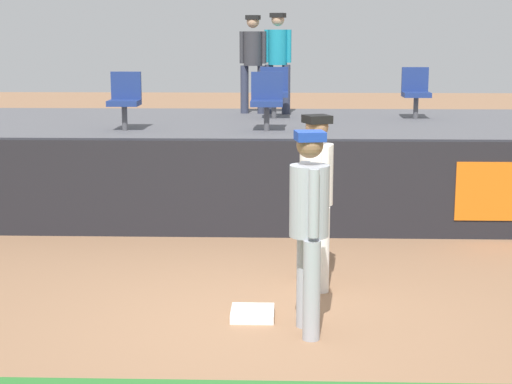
# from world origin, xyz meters

# --- Properties ---
(ground_plane) EXTENTS (60.00, 60.00, 0.00)m
(ground_plane) POSITION_xyz_m (0.00, 0.00, 0.00)
(ground_plane) COLOR #936B4C
(first_base) EXTENTS (0.40, 0.40, 0.08)m
(first_base) POSITION_xyz_m (-0.15, 0.10, 0.04)
(first_base) COLOR white
(first_base) RESTS_ON ground_plane
(player_fielder_home) EXTENTS (0.45, 0.58, 1.80)m
(player_fielder_home) POSITION_xyz_m (0.47, 1.07, 1.04)
(player_fielder_home) COLOR white
(player_fielder_home) RESTS_ON ground_plane
(player_runner_visitor) EXTENTS (0.39, 0.50, 1.79)m
(player_runner_visitor) POSITION_xyz_m (0.35, -0.27, 1.04)
(player_runner_visitor) COLOR #9EA3AD
(player_runner_visitor) RESTS_ON ground_plane
(field_wall) EXTENTS (18.00, 0.26, 1.26)m
(field_wall) POSITION_xyz_m (0.02, 3.27, 0.63)
(field_wall) COLOR black
(field_wall) RESTS_ON ground_plane
(bleacher_platform) EXTENTS (18.00, 4.80, 1.22)m
(bleacher_platform) POSITION_xyz_m (0.00, 5.84, 0.61)
(bleacher_platform) COLOR #59595E
(bleacher_platform) RESTS_ON ground_plane
(seat_front_center) EXTENTS (0.46, 0.44, 0.84)m
(seat_front_center) POSITION_xyz_m (-0.11, 4.71, 1.69)
(seat_front_center) COLOR #4C4C51
(seat_front_center) RESTS_ON bleacher_platform
(seat_back_center) EXTENTS (0.46, 0.44, 0.84)m
(seat_back_center) POSITION_xyz_m (-0.02, 6.51, 1.69)
(seat_back_center) COLOR #4C4C51
(seat_back_center) RESTS_ON bleacher_platform
(seat_front_left) EXTENTS (0.44, 0.44, 0.84)m
(seat_front_left) POSITION_xyz_m (-2.17, 4.71, 1.69)
(seat_front_left) COLOR #4C4C51
(seat_front_left) RESTS_ON bleacher_platform
(seat_back_right) EXTENTS (0.44, 0.44, 0.84)m
(seat_back_right) POSITION_xyz_m (2.32, 6.51, 1.69)
(seat_back_right) COLOR #4C4C51
(seat_back_right) RESTS_ON bleacher_platform
(spectator_hooded) EXTENTS (0.47, 0.41, 1.74)m
(spectator_hooded) POSITION_xyz_m (0.03, 7.25, 2.23)
(spectator_hooded) COLOR #33384C
(spectator_hooded) RESTS_ON bleacher_platform
(spectator_capped) EXTENTS (0.47, 0.37, 1.70)m
(spectator_capped) POSITION_xyz_m (-0.40, 7.30, 2.21)
(spectator_capped) COLOR #33384C
(spectator_capped) RESTS_ON bleacher_platform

